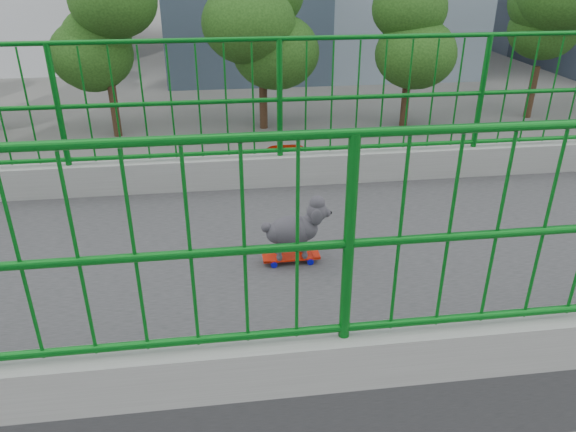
{
  "coord_description": "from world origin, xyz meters",
  "views": [
    {
      "loc": [
        3.61,
        1.41,
        9.12
      ],
      "look_at": [
        -0.41,
        1.95,
        7.12
      ],
      "focal_mm": 33.82,
      "sensor_mm": 36.0,
      "label": 1
    }
  ],
  "objects_px": {
    "poodle": "(295,228)",
    "car_6": "(91,296)",
    "car_3": "(351,185)",
    "car_4": "(295,160)",
    "skateboard": "(291,257)"
  },
  "relations": [
    {
      "from": "skateboard",
      "to": "car_4",
      "type": "distance_m",
      "value": 20.16
    },
    {
      "from": "poodle",
      "to": "skateboard",
      "type": "bearing_deg",
      "value": -90.0
    },
    {
      "from": "car_6",
      "to": "skateboard",
      "type": "bearing_deg",
      "value": 24.06
    },
    {
      "from": "car_4",
      "to": "car_6",
      "type": "bearing_deg",
      "value": 143.99
    },
    {
      "from": "poodle",
      "to": "car_6",
      "type": "distance_m",
      "value": 12.18
    },
    {
      "from": "poodle",
      "to": "car_4",
      "type": "xyz_separation_m",
      "value": [
        -18.94,
        2.78,
        -6.57
      ]
    },
    {
      "from": "skateboard",
      "to": "poodle",
      "type": "bearing_deg",
      "value": 90.0
    },
    {
      "from": "car_6",
      "to": "car_3",
      "type": "bearing_deg",
      "value": 126.15
    },
    {
      "from": "car_4",
      "to": "car_6",
      "type": "relative_size",
      "value": 0.85
    },
    {
      "from": "car_3",
      "to": "car_4",
      "type": "bearing_deg",
      "value": 29.12
    },
    {
      "from": "car_4",
      "to": "skateboard",
      "type": "bearing_deg",
      "value": 171.56
    },
    {
      "from": "poodle",
      "to": "car_3",
      "type": "xyz_separation_m",
      "value": [
        -15.74,
        4.56,
        -6.53
      ]
    },
    {
      "from": "skateboard",
      "to": "car_3",
      "type": "xyz_separation_m",
      "value": [
        -15.74,
        4.59,
        -6.29
      ]
    },
    {
      "from": "poodle",
      "to": "car_6",
      "type": "relative_size",
      "value": 0.11
    },
    {
      "from": "skateboard",
      "to": "car_4",
      "type": "bearing_deg",
      "value": 170.59
    }
  ]
}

